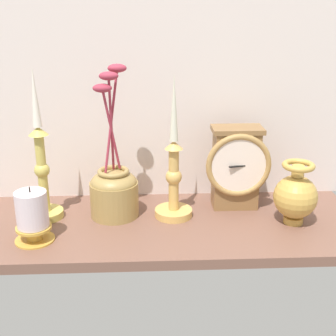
{
  "coord_description": "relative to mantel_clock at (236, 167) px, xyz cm",
  "views": [
    {
      "loc": [
        -2.15,
        -101.33,
        50.34
      ],
      "look_at": [
        2.6,
        0.0,
        14.0
      ],
      "focal_mm": 49.35,
      "sensor_mm": 36.0,
      "label": 1
    }
  ],
  "objects": [
    {
      "name": "mantel_clock",
      "position": [
        0.0,
        0.0,
        0.0
      ],
      "size": [
        16.34,
        8.83,
        21.3
      ],
      "color": "olive",
      "rests_on": "ground_plane"
    },
    {
      "name": "ground_plane",
      "position": [
        -20.33,
        -8.05,
        -12.37
      ],
      "size": [
        100.0,
        36.0,
        2.4
      ],
      "primitive_type": "cube",
      "color": "brown"
    },
    {
      "name": "pillar_candle_front",
      "position": [
        -48.07,
        -15.88,
        -5.08
      ],
      "size": [
        8.8,
        8.8,
        12.95
      ],
      "color": "gold",
      "rests_on": "ground_plane"
    },
    {
      "name": "brass_vase_jar",
      "position": [
        -30.87,
        -3.53,
        -3.8
      ],
      "size": [
        11.99,
        11.99,
        37.34
      ],
      "color": "#9F8148",
      "rests_on": "ground_plane"
    },
    {
      "name": "candlestick_tall_center",
      "position": [
        -16.18,
        -4.58,
        -0.84
      ],
      "size": [
        9.36,
        9.36,
        35.66
      ],
      "color": "#D9AA58",
      "rests_on": "ground_plane"
    },
    {
      "name": "back_wall",
      "position": [
        -20.33,
        10.45,
        21.33
      ],
      "size": [
        120.0,
        2.0,
        65.0
      ],
      "primitive_type": "cube",
      "color": "silver",
      "rests_on": "ground_plane"
    },
    {
      "name": "candlestick_tall_left",
      "position": [
        -47.9,
        -3.89,
        1.27
      ],
      "size": [
        8.5,
        8.5,
        37.25
      ],
      "color": "#C9B654",
      "rests_on": "ground_plane"
    },
    {
      "name": "brass_vase_bulbous",
      "position": [
        12.61,
        -9.81,
        -3.9
      ],
      "size": [
        10.44,
        10.44,
        15.41
      ],
      "color": "gold",
      "rests_on": "ground_plane"
    }
  ]
}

